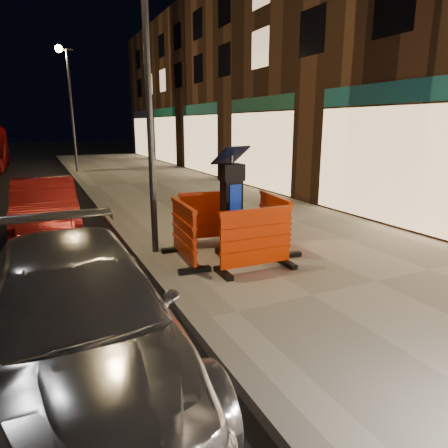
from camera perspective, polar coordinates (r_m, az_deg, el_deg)
name	(u,v)px	position (r m, az deg, el deg)	size (l,w,h in m)	color
ground_plane	(201,330)	(5.34, -3.30, -14.86)	(120.00, 120.00, 0.00)	black
sidewalk	(375,286)	(6.89, 20.75, -8.23)	(6.00, 60.00, 0.15)	gray
kerb	(201,325)	(5.31, -3.31, -14.15)	(0.30, 60.00, 0.15)	slate
parking_kiosk	(231,205)	(7.45, 1.06, 2.73)	(0.61, 0.61, 1.93)	black
barrier_front	(256,240)	(6.74, 4.63, -2.29)	(1.38, 0.57, 1.08)	red
barrier_back	(211,217)	(8.38, -1.82, 1.02)	(1.38, 0.57, 1.08)	red
barrier_kerbside	(184,233)	(7.19, -5.76, -1.26)	(1.38, 0.57, 1.08)	red
barrier_bldgside	(274,222)	(8.00, 7.16, 0.28)	(1.38, 0.57, 1.08)	red
car_silver	(81,375)	(4.76, -19.75, -19.69)	(1.92, 4.71, 1.37)	silver
car_red	(48,233)	(10.60, -23.83, -1.25)	(1.39, 3.98, 1.31)	maroon
street_lamp_mid	(149,91)	(7.63, -10.73, 18.12)	(0.12, 0.12, 6.00)	#3F3F44
street_lamp_far	(72,112)	(22.44, -20.89, 14.66)	(0.12, 0.12, 6.00)	#3F3F44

